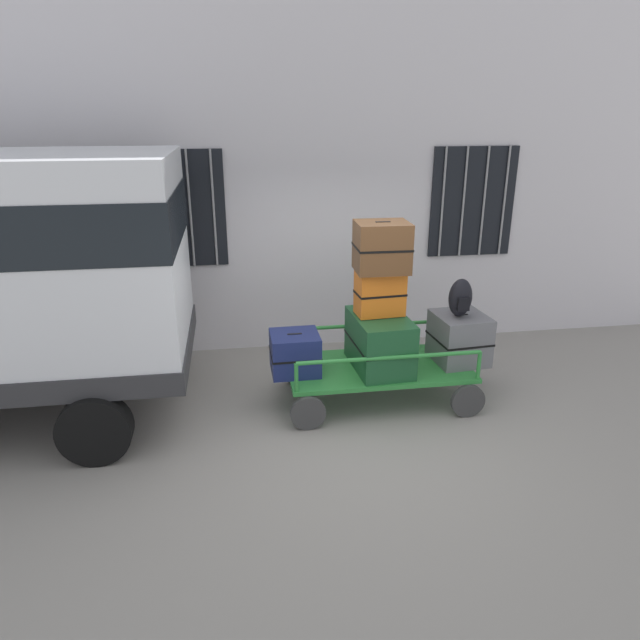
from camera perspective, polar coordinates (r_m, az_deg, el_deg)
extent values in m
plane|color=gray|center=(6.30, 2.76, -10.42)|extent=(40.00, 40.00, 0.00)
cube|color=silver|center=(7.88, -0.57, 15.09)|extent=(12.00, 0.30, 5.00)
cube|color=black|center=(7.73, -13.94, 10.66)|extent=(1.20, 0.04, 1.50)
cylinder|color=gray|center=(7.74, -17.33, 10.36)|extent=(0.03, 0.03, 1.50)
cylinder|color=gray|center=(7.70, -15.09, 10.53)|extent=(0.03, 0.03, 1.50)
cylinder|color=gray|center=(7.68, -12.83, 10.69)|extent=(0.03, 0.03, 1.50)
cylinder|color=gray|center=(7.66, -10.56, 10.83)|extent=(0.03, 0.03, 1.50)
cube|color=black|center=(8.38, 14.98, 11.29)|extent=(1.20, 0.04, 1.50)
cylinder|color=gray|center=(8.18, 12.13, 11.31)|extent=(0.03, 0.03, 1.50)
cylinder|color=gray|center=(8.29, 14.11, 11.27)|extent=(0.03, 0.03, 1.50)
cylinder|color=gray|center=(8.41, 16.04, 11.21)|extent=(0.03, 0.03, 1.50)
cylinder|color=gray|center=(8.53, 17.91, 11.15)|extent=(0.03, 0.03, 1.50)
cylinder|color=black|center=(5.94, -21.52, -10.15)|extent=(0.70, 0.22, 0.70)
cube|color=#2D8438|center=(6.67, 5.79, -4.73)|extent=(2.09, 1.06, 0.05)
cylinder|color=#383838|center=(6.57, 14.53, -7.83)|extent=(0.38, 0.06, 0.38)
cylinder|color=#383838|center=(7.49, 11.33, -3.96)|extent=(0.38, 0.06, 0.38)
cylinder|color=#383838|center=(6.13, -1.20, -9.28)|extent=(0.38, 0.06, 0.38)
cylinder|color=#383838|center=(7.10, -2.38, -4.94)|extent=(0.38, 0.06, 0.38)
cylinder|color=#2D8438|center=(6.49, 15.56, -4.36)|extent=(0.04, 0.04, 0.32)
cylinder|color=#2D8438|center=(7.32, 12.53, -1.23)|extent=(0.04, 0.04, 0.32)
cylinder|color=#2D8438|center=(5.99, -2.38, -5.75)|extent=(0.04, 0.04, 0.32)
cylinder|color=#2D8438|center=(6.88, -3.31, -2.20)|extent=(0.04, 0.04, 0.32)
cylinder|color=#2D8438|center=(6.10, 7.03, -3.75)|extent=(2.01, 0.04, 0.04)
cylinder|color=#2D8438|center=(6.97, 4.90, -0.51)|extent=(2.01, 0.04, 0.04)
cube|color=navy|center=(6.39, -2.52, -3.31)|extent=(0.54, 0.50, 0.45)
cube|color=black|center=(6.39, -2.52, -3.31)|extent=(0.55, 0.51, 0.02)
cube|color=black|center=(6.31, -2.55, -1.46)|extent=(0.16, 0.03, 0.02)
cube|color=#194C28|center=(6.51, 5.96, -2.20)|extent=(0.64, 0.94, 0.62)
cube|color=black|center=(6.51, 5.96, -2.20)|extent=(0.65, 0.95, 0.02)
cube|color=black|center=(6.40, 6.06, 0.31)|extent=(0.16, 0.04, 0.02)
cube|color=orange|center=(6.37, 6.00, 2.70)|extent=(0.54, 0.35, 0.50)
cube|color=black|center=(6.37, 6.00, 2.70)|extent=(0.55, 0.36, 0.02)
cube|color=black|center=(6.30, 6.08, 4.81)|extent=(0.16, 0.04, 0.02)
cube|color=brown|center=(6.23, 6.19, 7.27)|extent=(0.58, 0.49, 0.54)
cube|color=black|center=(6.23, 6.19, 7.27)|extent=(0.59, 0.50, 0.02)
cube|color=black|center=(6.17, 6.29, 9.64)|extent=(0.16, 0.03, 0.02)
cube|color=slate|center=(6.84, 13.72, -1.75)|extent=(0.62, 0.65, 0.57)
cube|color=black|center=(6.84, 13.72, -1.75)|extent=(0.63, 0.66, 0.02)
cube|color=black|center=(6.75, 13.91, 0.44)|extent=(0.16, 0.04, 0.02)
ellipsoid|color=black|center=(6.62, 13.83, 2.18)|extent=(0.27, 0.19, 0.44)
cube|color=black|center=(6.55, 14.10, 1.56)|extent=(0.14, 0.06, 0.15)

